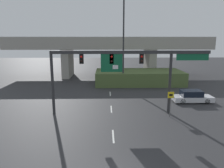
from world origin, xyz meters
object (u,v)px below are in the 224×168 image
object	(u,v)px
speed_limit_sign	(171,100)
parked_sedan_near_right	(192,97)
signal_gantry	(124,63)
highway_light_pole_near	(124,30)

from	to	relation	value
speed_limit_sign	parked_sedan_near_right	distance (m)	6.56
signal_gantry	highway_light_pole_near	bearing A→B (deg)	85.89
parked_sedan_near_right	highway_light_pole_near	bearing A→B (deg)	131.63
signal_gantry	parked_sedan_near_right	xyz separation A→B (m)	(8.61, 3.97, -4.50)
speed_limit_sign	highway_light_pole_near	size ratio (longest dim) A/B	0.15
parked_sedan_near_right	speed_limit_sign	bearing A→B (deg)	-129.19
speed_limit_sign	signal_gantry	bearing A→B (deg)	167.11
signal_gantry	speed_limit_sign	world-z (taller)	signal_gantry
speed_limit_sign	highway_light_pole_near	bearing A→B (deg)	104.51
speed_limit_sign	highway_light_pole_near	world-z (taller)	highway_light_pole_near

